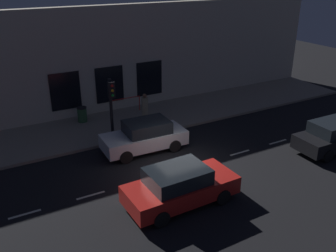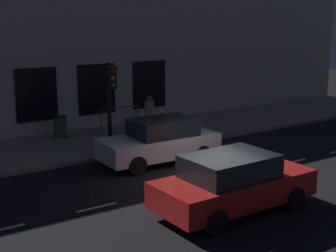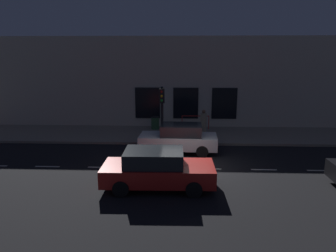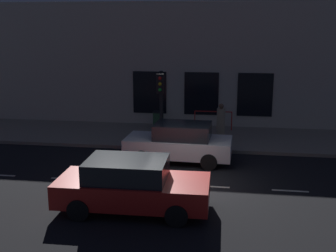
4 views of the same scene
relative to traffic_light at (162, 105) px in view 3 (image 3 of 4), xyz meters
The scene contains 10 objects.
ground_plane 5.12m from the traffic_light, 161.06° to the right, with size 60.00×60.00×0.00m, color black.
sidewalk 3.35m from the traffic_light, 37.16° to the right, with size 4.50×32.00×0.15m.
building_facade 4.82m from the traffic_light, 18.17° to the right, with size 0.65×32.00×6.60m.
lane_centre_line 5.50m from the traffic_light, 150.07° to the right, with size 0.12×27.20×0.01m.
traffic_light is the anchor object (origin of this frame).
parked_car_0 2.53m from the traffic_light, 148.65° to the right, with size 1.99×4.29×1.58m.
parked_car_1 6.74m from the traffic_light, behind, with size 2.04×4.51×1.58m.
pedestrian_0 3.32m from the traffic_light, 60.07° to the right, with size 0.49×0.49×1.71m.
trash_bin 3.76m from the traffic_light, 11.94° to the left, with size 0.58×0.58×0.90m.
red_railing 4.24m from the traffic_light, 32.93° to the right, with size 0.05×1.93×0.97m.
Camera 3 is at (-14.29, 0.34, 5.29)m, focal length 33.85 mm.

